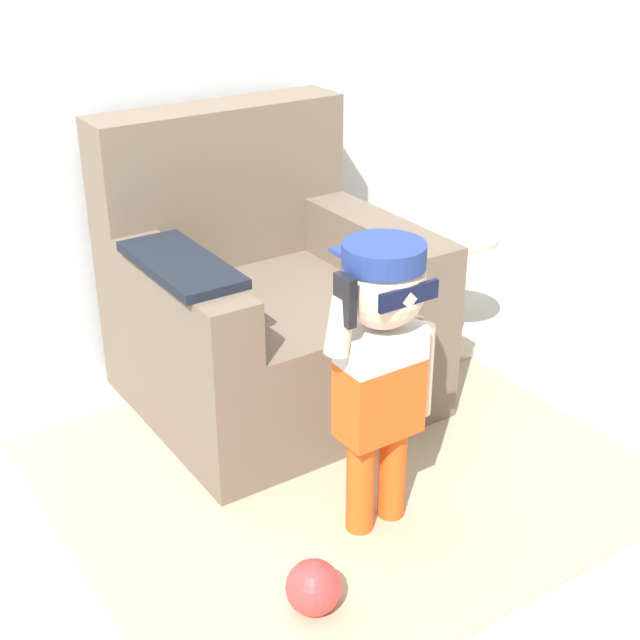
{
  "coord_description": "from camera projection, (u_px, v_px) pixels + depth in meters",
  "views": [
    {
      "loc": [
        -1.17,
        -2.14,
        1.67
      ],
      "look_at": [
        0.17,
        -0.13,
        0.48
      ],
      "focal_mm": 50.0,
      "sensor_mm": 36.0,
      "label": 1
    }
  ],
  "objects": [
    {
      "name": "side_table",
      "position": [
        453.0,
        282.0,
        3.42
      ],
      "size": [
        0.32,
        0.32,
        0.49
      ],
      "color": "beige",
      "rests_on": "ground_plane"
    },
    {
      "name": "wall_back",
      "position": [
        122.0,
        9.0,
        2.94
      ],
      "size": [
        10.0,
        0.05,
        2.6
      ],
      "color": "silver",
      "rests_on": "ground_plane"
    },
    {
      "name": "armchair",
      "position": [
        264.0,
        305.0,
        3.11
      ],
      "size": [
        0.94,
        0.9,
        0.99
      ],
      "color": "#6B5B4C",
      "rests_on": "ground_plane"
    },
    {
      "name": "toy_ball",
      "position": [
        313.0,
        587.0,
        2.25
      ],
      "size": [
        0.14,
        0.14,
        0.14
      ],
      "color": "#D13838",
      "rests_on": "ground_plane"
    },
    {
      "name": "ground_plane",
      "position": [
        255.0,
        451.0,
        2.92
      ],
      "size": [
        10.0,
        10.0,
        0.0
      ],
      "primitive_type": "plane",
      "color": "#ADA89E"
    },
    {
      "name": "person_child",
      "position": [
        382.0,
        345.0,
        2.34
      ],
      "size": [
        0.35,
        0.27,
        0.87
      ],
      "color": "#E05119",
      "rests_on": "ground_plane"
    },
    {
      "name": "rug",
      "position": [
        340.0,
        469.0,
        2.82
      ],
      "size": [
        1.7,
        1.5,
        0.01
      ],
      "color": "tan",
      "rests_on": "ground_plane"
    }
  ]
}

